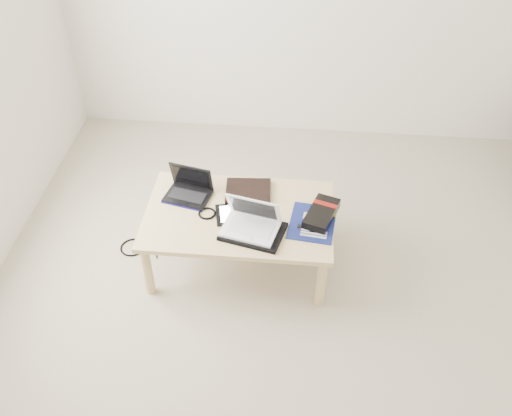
# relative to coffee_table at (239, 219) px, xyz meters

# --- Properties ---
(ground) EXTENTS (4.00, 4.00, 0.00)m
(ground) POSITION_rel_coffee_table_xyz_m (0.52, -0.47, -0.35)
(ground) COLOR #B1A690
(ground) RESTS_ON ground
(room_shell) EXTENTS (4.20, 4.20, 2.70)m
(room_shell) POSITION_rel_coffee_table_xyz_m (0.52, -0.47, 1.32)
(room_shell) COLOR silver
(room_shell) RESTS_ON ground
(coffee_table) EXTENTS (1.10, 0.70, 0.40)m
(coffee_table) POSITION_rel_coffee_table_xyz_m (0.00, 0.00, 0.00)
(coffee_table) COLOR #D4BE7F
(coffee_table) RESTS_ON ground
(book) EXTENTS (0.29, 0.24, 0.03)m
(book) POSITION_rel_coffee_table_xyz_m (0.04, 0.19, 0.06)
(book) COLOR black
(book) RESTS_ON coffee_table
(netbook) EXTENTS (0.30, 0.25, 0.19)m
(netbook) POSITION_rel_coffee_table_xyz_m (-0.32, 0.14, 0.09)
(netbook) COLOR black
(netbook) RESTS_ON coffee_table
(tablet) EXTENTS (0.27, 0.23, 0.01)m
(tablet) POSITION_rel_coffee_table_xyz_m (-0.01, -0.01, 0.05)
(tablet) COLOR black
(tablet) RESTS_ON coffee_table
(remote) EXTENTS (0.07, 0.24, 0.02)m
(remote) POSITION_rel_coffee_table_xyz_m (0.10, 0.05, 0.06)
(remote) COLOR silver
(remote) RESTS_ON coffee_table
(neoprene_sleeve) EXTENTS (0.39, 0.32, 0.02)m
(neoprene_sleeve) POSITION_rel_coffee_table_xyz_m (0.10, -0.16, 0.06)
(neoprene_sleeve) COLOR black
(neoprene_sleeve) RESTS_ON coffee_table
(white_laptop) EXTENTS (0.35, 0.28, 0.21)m
(white_laptop) POSITION_rel_coffee_table_xyz_m (0.09, -0.13, 0.11)
(white_laptop) COLOR white
(white_laptop) RESTS_ON neoprene_sleeve
(motherboard) EXTENTS (0.29, 0.35, 0.01)m
(motherboard) POSITION_rel_coffee_table_xyz_m (0.43, -0.04, 0.05)
(motherboard) COLOR #0B1B4A
(motherboard) RESTS_ON coffee_table
(gpu_box) EXTENTS (0.22, 0.31, 0.06)m
(gpu_box) POSITION_rel_coffee_table_xyz_m (0.48, 0.00, 0.08)
(gpu_box) COLOR black
(gpu_box) RESTS_ON coffee_table
(cable_coil) EXTENTS (0.14, 0.14, 0.01)m
(cable_coil) POSITION_rel_coffee_table_xyz_m (-0.18, -0.02, 0.05)
(cable_coil) COLOR black
(cable_coil) RESTS_ON coffee_table
(floor_cable_coil) EXTENTS (0.17, 0.17, 0.01)m
(floor_cable_coil) POSITION_rel_coffee_table_xyz_m (-0.70, 0.05, -0.35)
(floor_cable_coil) COLOR black
(floor_cable_coil) RESTS_ON ground
(floor_cable_trail) EXTENTS (0.12, 0.31, 0.01)m
(floor_cable_trail) POSITION_rel_coffee_table_xyz_m (-0.58, 0.12, -0.35)
(floor_cable_trail) COLOR black
(floor_cable_trail) RESTS_ON ground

